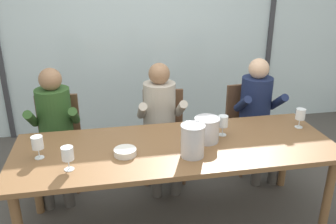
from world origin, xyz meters
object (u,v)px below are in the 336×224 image
at_px(ice_bucket_primary, 193,140).
at_px(tasting_bowl, 125,152).
at_px(chair_left_of_center, 164,126).
at_px(ice_bucket_secondary, 207,129).
at_px(wine_glass_by_left_taster, 68,155).
at_px(wine_glass_center_pour, 300,115).
at_px(person_beige_jumper, 161,116).
at_px(wine_glass_by_right_taster, 37,144).
at_px(person_navy_polo, 258,109).
at_px(dining_table, 176,153).
at_px(chair_near_curtain, 58,133).
at_px(chair_center, 247,119).
at_px(wine_glass_near_bucket, 223,122).
at_px(person_olive_shirt, 55,124).

distance_m(ice_bucket_primary, tasting_bowl, 0.52).
bearing_deg(ice_bucket_primary, chair_left_of_center, 91.81).
bearing_deg(tasting_bowl, ice_bucket_secondary, 9.75).
relative_size(wine_glass_by_left_taster, wine_glass_center_pour, 1.00).
distance_m(person_beige_jumper, wine_glass_by_right_taster, 1.28).
xyz_separation_m(person_navy_polo, tasting_bowl, (-1.44, -0.81, 0.06)).
bearing_deg(dining_table, wine_glass_center_pour, 7.10).
distance_m(chair_near_curtain, ice_bucket_secondary, 1.57).
bearing_deg(chair_near_curtain, chair_center, 4.22).
height_order(chair_center, ice_bucket_secondary, ice_bucket_secondary).
bearing_deg(chair_near_curtain, dining_table, -36.61).
bearing_deg(dining_table, wine_glass_by_right_taster, -179.66).
relative_size(ice_bucket_secondary, wine_glass_by_left_taster, 1.19).
bearing_deg(chair_center, ice_bucket_primary, -136.53).
height_order(person_navy_polo, wine_glass_by_left_taster, person_navy_polo).
height_order(wine_glass_near_bucket, wine_glass_by_right_taster, same).
bearing_deg(person_olive_shirt, chair_center, 4.06).
xyz_separation_m(chair_left_of_center, tasting_bowl, (-0.46, -0.94, 0.24)).
distance_m(chair_left_of_center, ice_bucket_secondary, 0.90).
bearing_deg(dining_table, person_navy_polo, 35.33).
relative_size(person_olive_shirt, wine_glass_by_right_taster, 6.97).
relative_size(chair_left_of_center, ice_bucket_secondary, 4.30).
bearing_deg(wine_glass_near_bucket, dining_table, -164.48).
bearing_deg(dining_table, person_olive_shirt, 144.33).
height_order(person_olive_shirt, wine_glass_near_bucket, person_olive_shirt).
bearing_deg(person_olive_shirt, person_beige_jumper, -0.27).
xyz_separation_m(person_beige_jumper, ice_bucket_secondary, (0.26, -0.69, 0.14)).
relative_size(dining_table, chair_near_curtain, 2.85).
height_order(tasting_bowl, wine_glass_center_pour, wine_glass_center_pour).
xyz_separation_m(person_olive_shirt, wine_glass_by_right_taster, (-0.03, -0.73, 0.16)).
bearing_deg(tasting_bowl, wine_glass_center_pour, 8.18).
bearing_deg(person_navy_polo, chair_near_curtain, 177.72).
height_order(chair_left_of_center, wine_glass_by_right_taster, wine_glass_by_right_taster).
xyz_separation_m(wine_glass_by_left_taster, wine_glass_center_pour, (1.96, 0.36, 0.00)).
relative_size(tasting_bowl, wine_glass_by_left_taster, 0.98).
bearing_deg(chair_left_of_center, wine_glass_by_left_taster, -122.10).
relative_size(person_navy_polo, ice_bucket_secondary, 5.84).
xyz_separation_m(tasting_bowl, wine_glass_center_pour, (1.56, 0.22, 0.09)).
relative_size(ice_bucket_primary, ice_bucket_secondary, 1.21).
bearing_deg(wine_glass_near_bucket, person_beige_jumper, 124.83).
distance_m(wine_glass_near_bucket, wine_glass_center_pour, 0.72).
relative_size(tasting_bowl, wine_glass_by_right_taster, 0.98).
relative_size(chair_near_curtain, chair_left_of_center, 1.00).
bearing_deg(person_olive_shirt, tasting_bowl, -53.61).
distance_m(chair_near_curtain, person_olive_shirt, 0.24).
height_order(person_olive_shirt, wine_glass_center_pour, person_olive_shirt).
distance_m(chair_near_curtain, wine_glass_near_bucket, 1.67).
relative_size(chair_center, wine_glass_center_pour, 5.13).
xyz_separation_m(chair_left_of_center, wine_glass_by_left_taster, (-0.86, -1.07, 0.33)).
height_order(wine_glass_by_left_taster, wine_glass_center_pour, same).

